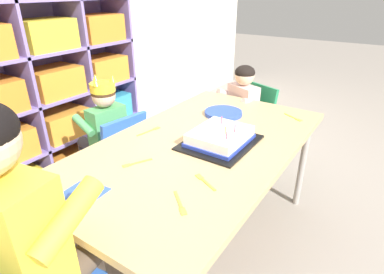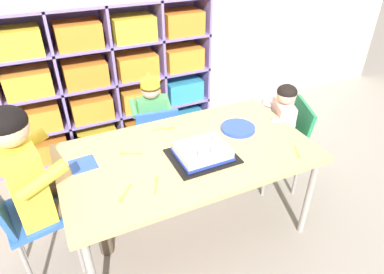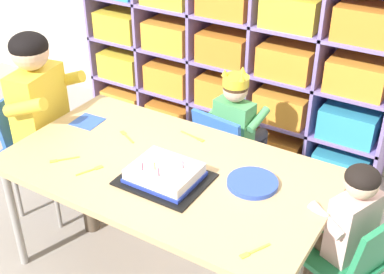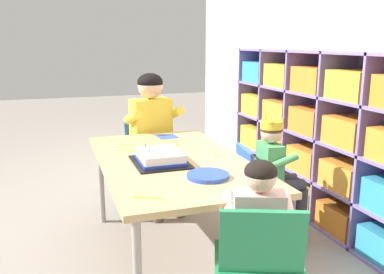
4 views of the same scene
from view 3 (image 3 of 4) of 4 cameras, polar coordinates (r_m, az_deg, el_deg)
name	(u,v)px [view 3 (image 3 of 4)]	position (r m, az deg, el deg)	size (l,w,h in m)	color
ground	(169,269)	(2.65, -2.55, -14.61)	(16.00, 16.00, 0.00)	gray
storage_cubby_shelf	(227,66)	(3.35, 3.95, 7.95)	(2.12, 0.32, 1.23)	#7F6BB2
activity_table	(166,175)	(2.27, -2.89, -4.29)	(1.44, 0.81, 0.63)	tan
classroom_chair_blue	(226,151)	(2.79, 3.86, -1.57)	(0.36, 0.37, 0.65)	blue
child_with_crown	(239,121)	(2.79, 5.24, 1.79)	(0.31, 0.32, 0.85)	#4C9E5B
classroom_chair_adult_side	(37,139)	(2.91, -16.95, -0.25)	(0.39, 0.40, 0.70)	blue
adult_helper_seated	(49,108)	(2.74, -15.73, 3.12)	(0.46, 0.44, 1.06)	yellow
classroom_chair_guest_side	(358,257)	(2.22, 18.10, -12.62)	(0.42, 0.45, 0.67)	#238451
guest_at_table_side	(342,222)	(2.19, 16.48, -9.09)	(0.34, 0.34, 0.82)	beige
birthday_cake_on_tray	(165,174)	(2.15, -3.08, -4.22)	(0.36, 0.30, 0.10)	black
paper_plate_stack	(252,183)	(2.14, 6.79, -5.13)	(0.21, 0.21, 0.02)	blue
paper_napkin_square	(88,122)	(2.64, -11.63, 1.71)	(0.14, 0.14, 0.00)	#3356B7
fork_at_table_front_edge	(253,251)	(1.84, 6.88, -12.62)	(0.07, 0.12, 0.00)	yellow
fork_beside_plate_stack	(63,160)	(2.36, -14.31, -2.47)	(0.10, 0.11, 0.00)	yellow
fork_by_napkin	(91,170)	(2.26, -11.22, -3.64)	(0.07, 0.12, 0.00)	yellow
fork_scattered_mid_table	(126,136)	(2.48, -7.36, 0.12)	(0.12, 0.07, 0.00)	yellow
fork_near_cake_tray	(194,137)	(2.45, 0.20, 0.02)	(0.15, 0.04, 0.00)	yellow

